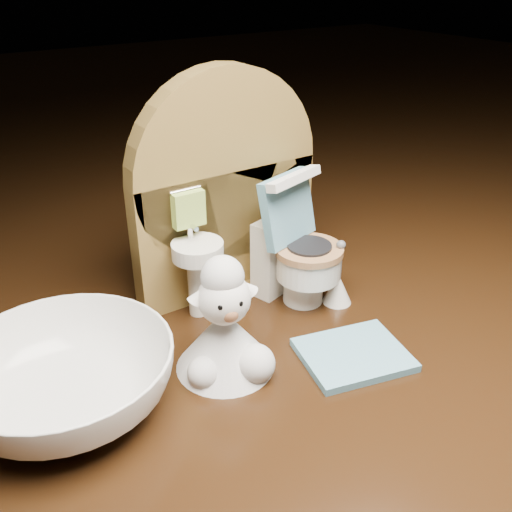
{
  "coord_description": "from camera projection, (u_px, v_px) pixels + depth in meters",
  "views": [
    {
      "loc": [
        -0.17,
        -0.23,
        0.21
      ],
      "look_at": [
        -0.01,
        0.02,
        0.05
      ],
      "focal_mm": 40.0,
      "sensor_mm": 36.0,
      "label": 1
    }
  ],
  "objects": [
    {
      "name": "plush_lamb",
      "position": [
        226.0,
        331.0,
        0.31
      ],
      "size": [
        0.06,
        0.06,
        0.07
      ],
      "rotation": [
        0.0,
        0.0,
        -0.26
      ],
      "color": "silver",
      "rests_on": "ground"
    },
    {
      "name": "toilet_brush",
      "position": [
        338.0,
        286.0,
        0.38
      ],
      "size": [
        0.02,
        0.02,
        0.05
      ],
      "color": "white",
      "rests_on": "ground"
    },
    {
      "name": "toy_toilet",
      "position": [
        294.0,
        254.0,
        0.37
      ],
      "size": [
        0.05,
        0.06,
        0.09
      ],
      "rotation": [
        0.0,
        0.0,
        0.29
      ],
      "color": "white",
      "rests_on": "ground"
    },
    {
      "name": "backdrop_panel",
      "position": [
        225.0,
        199.0,
        0.37
      ],
      "size": [
        0.13,
        0.05,
        0.15
      ],
      "color": "olive",
      "rests_on": "ground"
    },
    {
      "name": "bath_mat",
      "position": [
        353.0,
        355.0,
        0.33
      ],
      "size": [
        0.07,
        0.06,
        0.0
      ],
      "primitive_type": "cube",
      "rotation": [
        0.0,
        0.0,
        -0.24
      ],
      "color": "#5E99B2",
      "rests_on": "ground"
    },
    {
      "name": "ceramic_bowl",
      "position": [
        66.0,
        380.0,
        0.29
      ],
      "size": [
        0.12,
        0.12,
        0.03
      ],
      "primitive_type": "imported",
      "rotation": [
        0.0,
        0.0,
        0.1
      ],
      "color": "white",
      "rests_on": "ground"
    }
  ]
}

